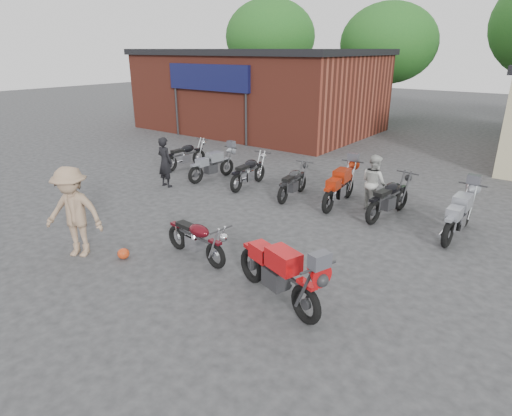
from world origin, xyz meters
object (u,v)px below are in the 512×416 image
Objects in this scene: person_tan at (73,212)px; helmet at (123,254)px; person_light at (374,182)px; row_bike_5 at (389,196)px; row_bike_6 at (459,213)px; row_bike_0 at (185,154)px; row_bike_4 at (340,184)px; row_bike_2 at (249,170)px; row_bike_3 at (293,181)px; person_dark at (165,162)px; vintage_motorcycle at (196,237)px; sportbike at (279,270)px; row_bike_1 at (212,163)px.

helmet is at bearing -0.77° from person_tan.
row_bike_5 is at bearing -175.20° from person_light.
person_light reaches higher than helmet.
person_light is 0.74× the size of row_bike_6.
helmet is 0.13× the size of row_bike_0.
row_bike_4 is at bearing 36.72° from person_tan.
row_bike_2 is at bearing 100.22° from helmet.
row_bike_6 is at bearing -98.05° from row_bike_3.
person_light is at bearing -159.70° from person_dark.
row_bike_5 is at bearing -87.68° from row_bike_0.
vintage_motorcycle is 0.93× the size of row_bike_2.
row_bike_2 is 4.66m from row_bike_5.
row_bike_6 is (6.47, -0.09, 0.05)m from row_bike_2.
row_bike_3 is (-2.90, 5.03, -0.11)m from sportbike.
helmet is at bearing 165.29° from row_bike_3.
row_bike_1 is at bearing 88.12° from row_bike_4.
person_dark is 2.33m from row_bike_0.
helmet is at bearing 154.78° from row_bike_4.
row_bike_0 is at bearing 96.00° from row_bike_5.
vintage_motorcycle is 0.81× the size of sportbike.
person_dark is 8.80m from row_bike_6.
sportbike is 1.22× the size of row_bike_3.
helmet is at bearing 137.39° from row_bike_6.
sportbike reaches higher than row_bike_2.
sportbike is at bearing -157.53° from row_bike_3.
sportbike is 1.15× the size of row_bike_2.
row_bike_0 reaches higher than vintage_motorcycle.
helmet is 6.20m from row_bike_1.
vintage_motorcycle is at bearing 164.73° from row_bike_4.
person_tan is at bearing 157.48° from row_bike_3.
row_bike_5 is (2.91, 0.20, 0.07)m from row_bike_3.
vintage_motorcycle is 5.28m from row_bike_2.
row_bike_5 reaches higher than row_bike_0.
row_bike_3 is 4.72m from row_bike_6.
row_bike_0 is (-1.15, 2.01, -0.26)m from person_dark.
sportbike is 1.05× the size of row_bike_6.
person_light reaches higher than row_bike_6.
row_bike_2 is at bearing 63.31° from person_tan.
row_bike_1 is at bearing 83.14° from row_bike_3.
row_bike_0 is (-3.45, 6.58, -0.45)m from person_tan.
row_bike_0 is at bearing 77.69° from row_bike_2.
row_bike_1 is 1.00× the size of row_bike_2.
row_bike_4 is at bearing -87.69° from row_bike_0.
row_bike_1 is 0.91× the size of row_bike_4.
row_bike_0 is 1.05× the size of row_bike_3.
row_bike_5 is (8.01, -0.24, 0.04)m from row_bike_0.
vintage_motorcycle is 0.86× the size of row_bike_6.
person_dark is 0.80× the size of row_bike_5.
person_tan reaches higher than sportbike.
person_dark is 0.90× the size of row_bike_3.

